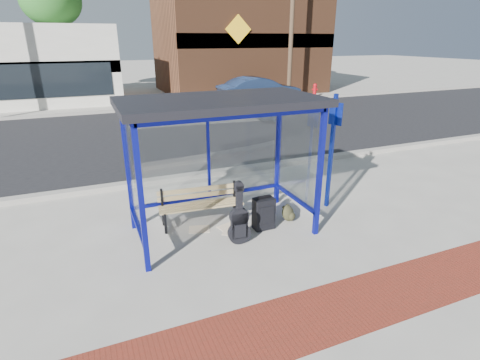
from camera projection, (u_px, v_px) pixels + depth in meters
name	position (u px, v px, depth m)	size (l,w,h in m)	color
ground	(223.00, 230.00, 6.91)	(120.00, 120.00, 0.00)	#B2ADA0
brick_paver_strip	(296.00, 322.00, 4.66)	(60.00, 1.00, 0.01)	maroon
curb_near	(183.00, 177.00, 9.38)	(60.00, 0.25, 0.12)	gray
street_asphalt	(148.00, 134.00, 13.80)	(60.00, 10.00, 0.00)	black
curb_far	(130.00, 110.00, 18.18)	(60.00, 0.25, 0.12)	gray
far_sidewalk	(125.00, 105.00, 19.84)	(60.00, 4.00, 0.01)	#B2ADA0
bus_shelter	(220.00, 118.00, 6.23)	(3.30, 1.80, 2.42)	#0C1188
storefront_brown	(239.00, 40.00, 24.61)	(10.00, 7.08, 6.40)	#59331E
tree_mid	(51.00, 1.00, 22.86)	(3.60, 3.60, 7.03)	#4C3826
tree_right	(276.00, 9.00, 28.47)	(3.60, 3.60, 7.03)	#4C3826
utility_pole_east	(292.00, 23.00, 20.26)	(1.60, 0.24, 8.00)	#4C3826
bench	(201.00, 203.00, 7.05)	(1.60, 0.52, 0.74)	black
guitar_bag	(239.00, 223.00, 6.35)	(0.40, 0.15, 1.07)	black
suitcase	(264.00, 214.00, 6.87)	(0.38, 0.26, 0.66)	black
backpack	(288.00, 213.00, 7.22)	(0.33, 0.31, 0.32)	#292817
sign_post	(332.00, 146.00, 7.47)	(0.15, 0.28, 2.34)	navy
newspaper_a	(199.00, 229.00, 6.94)	(0.38, 0.30, 0.01)	white
newspaper_b	(232.00, 231.00, 6.88)	(0.37, 0.29, 0.01)	white
newspaper_c	(230.00, 229.00, 6.97)	(0.43, 0.34, 0.01)	white
parked_car	(259.00, 91.00, 19.71)	(1.55, 4.43, 1.46)	#1B2B4C
fire_hydrant	(315.00, 89.00, 22.66)	(0.36, 0.23, 0.79)	#AC0C13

